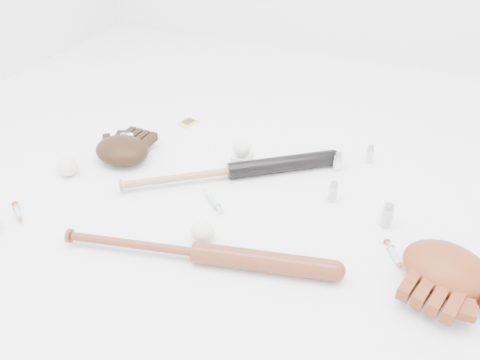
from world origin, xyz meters
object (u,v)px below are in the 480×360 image
at_px(bat_dark, 231,171).
at_px(glove_dark, 122,150).
at_px(bat_wood, 196,252).
at_px(pedestal, 242,160).

bearing_deg(bat_dark, glove_dark, 151.08).
bearing_deg(glove_dark, bat_wood, -33.65).
height_order(bat_dark, bat_wood, same).
xyz_separation_m(bat_dark, pedestal, (0.00, 0.10, -0.01)).
xyz_separation_m(bat_dark, bat_wood, (0.08, -0.42, 0.00)).
distance_m(bat_wood, pedestal, 0.53).
distance_m(glove_dark, pedestal, 0.46).
relative_size(bat_wood, glove_dark, 3.36).
bearing_deg(bat_dark, pedestal, 52.79).
distance_m(bat_dark, glove_dark, 0.44).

